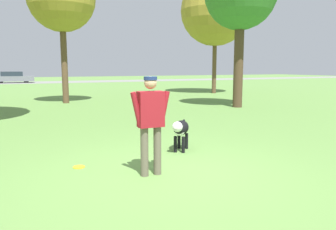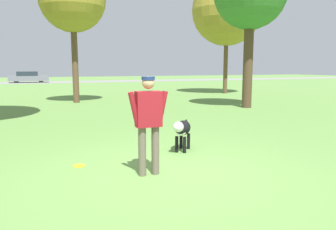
{
  "view_description": "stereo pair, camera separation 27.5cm",
  "coord_description": "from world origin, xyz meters",
  "px_view_note": "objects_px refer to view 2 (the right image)",
  "views": [
    {
      "loc": [
        -2.33,
        -4.9,
        1.79
      ],
      "look_at": [
        0.27,
        0.64,
        0.9
      ],
      "focal_mm": 35.0,
      "sensor_mm": 36.0,
      "label": 1
    },
    {
      "loc": [
        -2.08,
        -5.01,
        1.79
      ],
      "look_at": [
        0.27,
        0.64,
        0.9
      ],
      "focal_mm": 35.0,
      "sensor_mm": 36.0,
      "label": 2
    }
  ],
  "objects_px": {
    "dog": "(182,129)",
    "frisbee": "(79,166)",
    "tree_far_right": "(227,10)",
    "person": "(149,118)",
    "parked_car_grey": "(28,77)"
  },
  "relations": [
    {
      "from": "person",
      "to": "tree_far_right",
      "type": "bearing_deg",
      "value": 55.3
    },
    {
      "from": "parked_car_grey",
      "to": "frisbee",
      "type": "bearing_deg",
      "value": -87.96
    },
    {
      "from": "tree_far_right",
      "to": "frisbee",
      "type": "bearing_deg",
      "value": -130.83
    },
    {
      "from": "person",
      "to": "dog",
      "type": "xyz_separation_m",
      "value": [
        1.18,
        1.2,
        -0.49
      ]
    },
    {
      "from": "dog",
      "to": "parked_car_grey",
      "type": "distance_m",
      "value": 36.05
    },
    {
      "from": "person",
      "to": "dog",
      "type": "distance_m",
      "value": 1.75
    },
    {
      "from": "dog",
      "to": "tree_far_right",
      "type": "relative_size",
      "value": 0.1
    },
    {
      "from": "dog",
      "to": "frisbee",
      "type": "bearing_deg",
      "value": -43.8
    },
    {
      "from": "dog",
      "to": "parked_car_grey",
      "type": "xyz_separation_m",
      "value": [
        -3.25,
        35.9,
        0.16
      ]
    },
    {
      "from": "frisbee",
      "to": "parked_car_grey",
      "type": "relative_size",
      "value": 0.05
    },
    {
      "from": "person",
      "to": "frisbee",
      "type": "distance_m",
      "value": 1.7
    },
    {
      "from": "tree_far_right",
      "to": "dog",
      "type": "bearing_deg",
      "value": -125.55
    },
    {
      "from": "person",
      "to": "frisbee",
      "type": "bearing_deg",
      "value": 139.24
    },
    {
      "from": "person",
      "to": "parked_car_grey",
      "type": "height_order",
      "value": "person"
    },
    {
      "from": "tree_far_right",
      "to": "parked_car_grey",
      "type": "distance_m",
      "value": 26.45
    }
  ]
}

